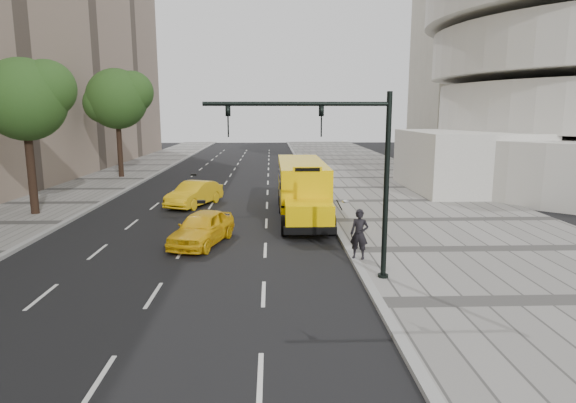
{
  "coord_description": "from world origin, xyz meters",
  "views": [
    {
      "loc": [
        2.77,
        -24.65,
        5.72
      ],
      "look_at": [
        3.5,
        -4.0,
        1.9
      ],
      "focal_mm": 30.0,
      "sensor_mm": 36.0,
      "label": 1
    }
  ],
  "objects_px": {
    "tree_b": "(26,99)",
    "taxi_far": "(194,194)",
    "taxi_near": "(202,228)",
    "tree_c": "(118,98)",
    "pedestrian": "(359,234)",
    "school_bus": "(302,184)",
    "traffic_signal": "(345,163)"
  },
  "relations": [
    {
      "from": "tree_b",
      "to": "school_bus",
      "type": "xyz_separation_m",
      "value": [
        14.92,
        -0.03,
        -4.69
      ]
    },
    {
      "from": "taxi_near",
      "to": "traffic_signal",
      "type": "relative_size",
      "value": 0.68
    },
    {
      "from": "taxi_far",
      "to": "tree_c",
      "type": "bearing_deg",
      "value": 144.81
    },
    {
      "from": "tree_c",
      "to": "taxi_far",
      "type": "distance_m",
      "value": 16.8
    },
    {
      "from": "pedestrian",
      "to": "traffic_signal",
      "type": "height_order",
      "value": "traffic_signal"
    },
    {
      "from": "traffic_signal",
      "to": "taxi_near",
      "type": "bearing_deg",
      "value": 137.65
    },
    {
      "from": "school_bus",
      "to": "taxi_far",
      "type": "bearing_deg",
      "value": 157.2
    },
    {
      "from": "taxi_far",
      "to": "pedestrian",
      "type": "height_order",
      "value": "pedestrian"
    },
    {
      "from": "tree_b",
      "to": "taxi_far",
      "type": "distance_m",
      "value": 10.51
    },
    {
      "from": "tree_b",
      "to": "taxi_near",
      "type": "relative_size",
      "value": 1.99
    },
    {
      "from": "school_bus",
      "to": "taxi_near",
      "type": "relative_size",
      "value": 2.66
    },
    {
      "from": "tree_b",
      "to": "traffic_signal",
      "type": "relative_size",
      "value": 1.35
    },
    {
      "from": "tree_c",
      "to": "school_bus",
      "type": "xyz_separation_m",
      "value": [
        14.9,
        -15.91,
        -5.17
      ]
    },
    {
      "from": "taxi_near",
      "to": "pedestrian",
      "type": "distance_m",
      "value": 7.03
    },
    {
      "from": "tree_c",
      "to": "pedestrian",
      "type": "height_order",
      "value": "tree_c"
    },
    {
      "from": "taxi_near",
      "to": "taxi_far",
      "type": "bearing_deg",
      "value": 116.46
    },
    {
      "from": "tree_c",
      "to": "traffic_signal",
      "type": "relative_size",
      "value": 1.48
    },
    {
      "from": "tree_b",
      "to": "tree_c",
      "type": "distance_m",
      "value": 15.89
    },
    {
      "from": "tree_c",
      "to": "taxi_far",
      "type": "xyz_separation_m",
      "value": [
        8.39,
        -13.18,
        -6.18
      ]
    },
    {
      "from": "tree_c",
      "to": "tree_b",
      "type": "bearing_deg",
      "value": -90.05
    },
    {
      "from": "tree_b",
      "to": "pedestrian",
      "type": "xyz_separation_m",
      "value": [
        16.57,
        -9.08,
        -5.33
      ]
    },
    {
      "from": "school_bus",
      "to": "taxi_near",
      "type": "distance_m",
      "value": 7.93
    },
    {
      "from": "school_bus",
      "to": "taxi_far",
      "type": "distance_m",
      "value": 7.13
    },
    {
      "from": "taxi_near",
      "to": "tree_b",
      "type": "bearing_deg",
      "value": 163.82
    },
    {
      "from": "taxi_far",
      "to": "taxi_near",
      "type": "bearing_deg",
      "value": -56.78
    },
    {
      "from": "taxi_near",
      "to": "taxi_far",
      "type": "xyz_separation_m",
      "value": [
        -1.73,
        8.98,
        0.02
      ]
    },
    {
      "from": "tree_b",
      "to": "taxi_far",
      "type": "relative_size",
      "value": 1.88
    },
    {
      "from": "taxi_far",
      "to": "pedestrian",
      "type": "distance_m",
      "value": 14.34
    },
    {
      "from": "pedestrian",
      "to": "taxi_far",
      "type": "bearing_deg",
      "value": 148.1
    },
    {
      "from": "tree_b",
      "to": "school_bus",
      "type": "relative_size",
      "value": 0.75
    },
    {
      "from": "tree_c",
      "to": "pedestrian",
      "type": "xyz_separation_m",
      "value": [
        16.55,
        -24.97,
        -5.82
      ]
    },
    {
      "from": "tree_c",
      "to": "pedestrian",
      "type": "bearing_deg",
      "value": -56.46
    }
  ]
}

